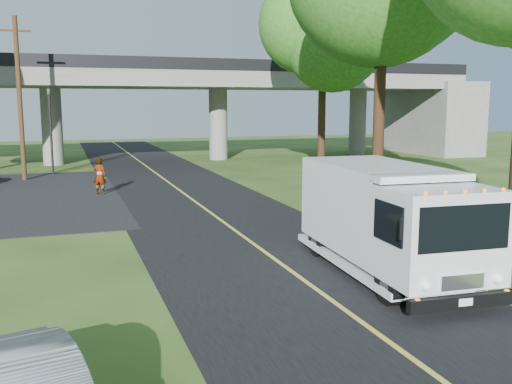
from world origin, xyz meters
name	(u,v)px	position (x,y,z in m)	size (l,w,h in m)	color
ground	(340,308)	(0.00, 0.00, 0.00)	(120.00, 120.00, 0.00)	#2B4318
road	(218,218)	(0.00, 10.00, 0.01)	(7.00, 90.00, 0.02)	black
lane_line	(218,218)	(0.00, 10.00, 0.03)	(0.12, 90.00, 0.01)	gold
overpass	(138,100)	(0.00, 32.00, 4.56)	(54.00, 10.00, 7.30)	slate
traffic_signal	(50,122)	(-6.00, 26.00, 3.20)	(0.18, 0.22, 5.20)	black
utility_pole	(20,98)	(-7.50, 24.00, 4.59)	(1.60, 0.26, 9.00)	#472D19
tree_right_far	(328,32)	(9.21, 19.84, 8.30)	(5.77, 5.67, 10.99)	#382314
step_van	(387,217)	(2.20, 1.78, 1.50)	(2.78, 6.68, 2.75)	silver
pedestrian	(100,176)	(-3.80, 17.38, 0.88)	(0.64, 0.42, 1.75)	gray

